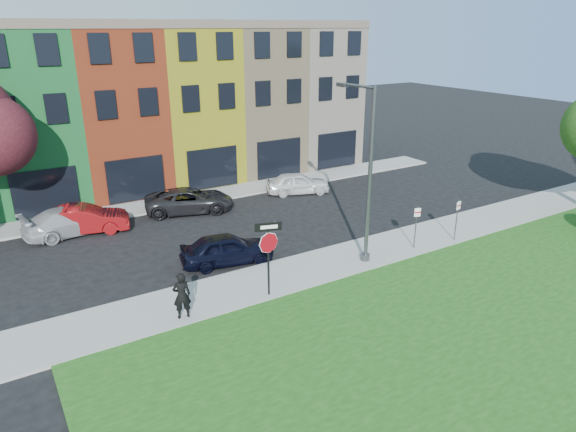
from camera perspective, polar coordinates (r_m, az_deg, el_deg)
ground at (r=21.35m, az=9.67°, el=-8.30°), size 120.00×120.00×0.00m
sidewalk_near at (r=24.53m, az=8.67°, el=-4.14°), size 40.00×3.00×0.12m
sidewalk_far at (r=32.08m, az=-12.31°, el=1.58°), size 40.00×2.40×0.12m
rowhouse_block at (r=36.87m, az=-15.48°, el=11.63°), size 30.00×10.12×10.00m
stop_sign at (r=19.67m, az=-2.18°, el=-3.12°), size 1.01×0.35×3.06m
man at (r=19.10m, az=-11.72°, el=-8.64°), size 0.80×0.66×1.79m
sedan_near at (r=23.31m, az=-6.80°, el=-3.65°), size 3.28×4.81×1.42m
parked_car_red at (r=28.55m, az=-21.75°, el=-0.36°), size 3.70×5.23×1.48m
parked_car_silver at (r=28.70m, az=-22.71°, el=-0.42°), size 3.64×5.64×1.45m
parked_car_dark at (r=30.12m, az=-10.89°, el=1.73°), size 5.15×6.33×1.40m
parked_car_white at (r=32.91m, az=1.09°, el=3.68°), size 4.23×5.08×1.37m
street_lamp at (r=22.51m, az=8.72°, el=4.39°), size 0.40×2.58×7.75m
parking_sign_a at (r=24.98m, az=14.07°, el=-0.65°), size 0.31×0.13×2.10m
parking_sign_b at (r=26.47m, az=18.29°, el=0.12°), size 0.32×0.11×2.11m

